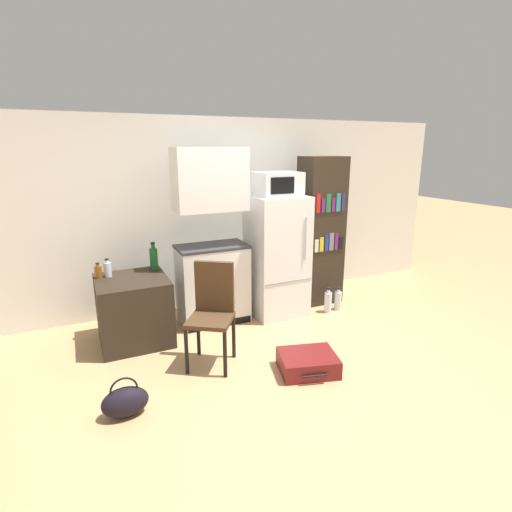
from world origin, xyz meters
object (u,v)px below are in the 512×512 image
Objects in this scene: refrigerator at (277,256)px; suitcase_large_flat at (308,363)px; bottle_amber_beer at (98,272)px; bookshelf at (320,231)px; bottle_green_tall at (154,258)px; bottle_clear_short at (108,269)px; microwave at (278,184)px; side_table at (134,310)px; water_bottle_middle at (338,300)px; kitchen_hutch at (212,245)px; chair at (213,305)px; water_bottle_front at (328,302)px; handbag at (125,401)px.

suitcase_large_flat is (-0.39, -1.38, -0.66)m from refrigerator.
refrigerator is 2.06m from bottle_amber_beer.
bookshelf reaches higher than bottle_green_tall.
microwave is at bearing -3.16° from bottle_clear_short.
side_table is 2.53m from water_bottle_middle.
bottle_green_tall is (-2.17, 0.05, -0.12)m from bookshelf.
bottle_green_tall is (-0.66, 0.08, -0.10)m from kitchen_hutch.
microwave reaches higher than chair.
bottle_clear_short is at bearing 166.72° from chair.
water_bottle_front is (0.59, -0.29, -1.48)m from microwave.
bottle_clear_short is 1.59m from handbag.
kitchen_hutch reaches higher than bottle_clear_short.
water_bottle_middle is (2.82, -0.38, -0.65)m from bottle_amber_beer.
kitchen_hutch is 1.75m from suitcase_large_flat.
kitchen_hutch is 2.06× the size of chair.
bookshelf is at bearing 9.13° from refrigerator.
water_bottle_front reaches higher than water_bottle_middle.
bookshelf is at bearing 61.18° from chair.
bottle_amber_beer is at bearing 151.75° from side_table.
bottle_clear_short is (-1.15, 0.02, -0.15)m from kitchen_hutch.
bookshelf is at bearing 97.71° from water_bottle_middle.
bottle_amber_beer is at bearing 172.35° from water_bottle_middle.
refrigerator reaches higher than water_bottle_middle.
bottle_amber_beer is 1.33m from chair.
refrigerator is at bearing 153.82° from water_bottle_front.
bottle_amber_beer reaches higher than side_table.
bottle_green_tall is 1.03× the size of water_bottle_middle.
kitchen_hutch is 0.84m from refrigerator.
bottle_amber_beer is 0.53× the size of bottle_green_tall.
handbag is 2.98m from water_bottle_middle.
bookshelf reaches higher than handbag.
bottle_clear_short is at bearing -173.23° from bottle_green_tall.
bottle_clear_short is (-1.96, 0.11, -0.83)m from microwave.
kitchen_hutch is 5.67× the size of handbag.
kitchen_hutch reaches higher than chair.
microwave is at bearing 153.95° from water_bottle_front.
microwave is 1.73m from chair.
bookshelf is at bearing 0.16° from bottle_amber_beer.
refrigerator is 7.41× the size of bottle_clear_short.
microwave is at bearing 89.52° from suitcase_large_flat.
chair is (0.35, -0.98, -0.26)m from bottle_green_tall.
microwave is 1.53× the size of water_bottle_front.
bottle_clear_short is at bearing 142.05° from side_table.
chair is at bearing -50.04° from side_table.
bottle_clear_short is 0.66× the size of water_bottle_middle.
water_bottle_middle is at bearing 59.14° from suitcase_large_flat.
side_table is 4.45× the size of bottle_amber_beer.
water_bottle_middle reaches higher than suitcase_large_flat.
bottle_amber_beer reaches higher than water_bottle_front.
refrigerator reaches higher than side_table.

